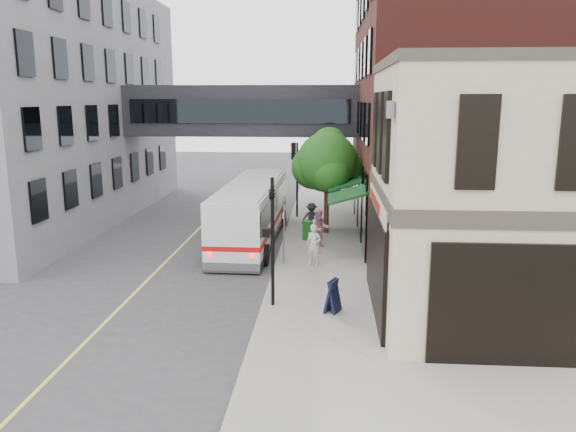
# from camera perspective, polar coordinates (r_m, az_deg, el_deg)

# --- Properties ---
(ground) EXTENTS (120.00, 120.00, 0.00)m
(ground) POSITION_cam_1_polar(r_m,az_deg,el_deg) (18.18, -3.46, -11.62)
(ground) COLOR #38383A
(ground) RESTS_ON ground
(sidewalk_main) EXTENTS (4.00, 60.00, 0.15)m
(sidewalk_main) POSITION_cam_1_polar(r_m,az_deg,el_deg) (31.35, 3.53, -1.36)
(sidewalk_main) COLOR gray
(sidewalk_main) RESTS_ON ground
(corner_building) EXTENTS (10.19, 8.12, 8.45)m
(corner_building) POSITION_cam_1_polar(r_m,az_deg,el_deg) (19.93, 23.75, 2.12)
(corner_building) COLOR #BDA990
(corner_building) RESTS_ON ground
(brick_building) EXTENTS (13.76, 18.00, 14.00)m
(brick_building) POSITION_cam_1_polar(r_m,az_deg,el_deg) (32.45, 18.21, 10.85)
(brick_building) COLOR #4E1C18
(brick_building) RESTS_ON ground
(opposite_building) EXTENTS (14.00, 24.00, 14.00)m
(opposite_building) POSITION_cam_1_polar(r_m,az_deg,el_deg) (37.80, -26.98, 10.25)
(opposite_building) COLOR slate
(opposite_building) RESTS_ON ground
(skyway_bridge) EXTENTS (14.00, 3.18, 3.00)m
(skyway_bridge) POSITION_cam_1_polar(r_m,az_deg,el_deg) (34.93, -4.63, 10.62)
(skyway_bridge) COLOR black
(skyway_bridge) RESTS_ON ground
(traffic_signal_near) EXTENTS (0.44, 0.22, 4.60)m
(traffic_signal_near) POSITION_cam_1_polar(r_m,az_deg,el_deg) (19.10, -1.69, -1.02)
(traffic_signal_near) COLOR black
(traffic_signal_near) RESTS_ON sidewalk_main
(traffic_signal_far) EXTENTS (0.53, 0.28, 4.50)m
(traffic_signal_far) POSITION_cam_1_polar(r_m,az_deg,el_deg) (33.81, 0.70, 5.24)
(traffic_signal_far) COLOR black
(traffic_signal_far) RESTS_ON sidewalk_main
(street_sign_pole) EXTENTS (0.08, 0.75, 3.00)m
(street_sign_pole) POSITION_cam_1_polar(r_m,az_deg,el_deg) (24.18, -0.42, -0.81)
(street_sign_pole) COLOR gray
(street_sign_pole) RESTS_ON sidewalk_main
(street_tree) EXTENTS (3.80, 3.20, 5.60)m
(street_tree) POSITION_cam_1_polar(r_m,az_deg,el_deg) (29.92, 3.98, 5.46)
(street_tree) COLOR #382619
(street_tree) RESTS_ON sidewalk_main
(lane_marking) EXTENTS (0.12, 40.00, 0.01)m
(lane_marking) POSITION_cam_1_polar(r_m,az_deg,el_deg) (28.43, -10.84, -3.09)
(lane_marking) COLOR #D8CC4C
(lane_marking) RESTS_ON ground
(bus) EXTENTS (2.89, 11.25, 3.01)m
(bus) POSITION_cam_1_polar(r_m,az_deg,el_deg) (28.56, -3.73, 0.64)
(bus) COLOR silver
(bus) RESTS_ON ground
(pedestrian_a) EXTENTS (0.74, 0.57, 1.79)m
(pedestrian_a) POSITION_cam_1_polar(r_m,az_deg,el_deg) (24.23, 2.61, -2.95)
(pedestrian_a) COLOR silver
(pedestrian_a) RESTS_ON sidewalk_main
(pedestrian_b) EXTENTS (0.91, 0.71, 1.86)m
(pedestrian_b) POSITION_cam_1_polar(r_m,az_deg,el_deg) (27.20, 3.22, -1.24)
(pedestrian_b) COLOR pink
(pedestrian_b) RESTS_ON sidewalk_main
(pedestrian_c) EXTENTS (1.17, 0.81, 1.65)m
(pedestrian_c) POSITION_cam_1_polar(r_m,az_deg,el_deg) (29.95, 2.40, -0.21)
(pedestrian_c) COLOR #22222A
(pedestrian_c) RESTS_ON sidewalk_main
(newspaper_box) EXTENTS (0.59, 0.55, 0.97)m
(newspaper_box) POSITION_cam_1_polar(r_m,az_deg,el_deg) (28.64, 2.08, -1.47)
(newspaper_box) COLOR #155D15
(newspaper_box) RESTS_ON sidewalk_main
(sandwich_board) EXTENTS (0.62, 0.74, 1.13)m
(sandwich_board) POSITION_cam_1_polar(r_m,az_deg,el_deg) (19.16, 4.58, -8.08)
(sandwich_board) COLOR black
(sandwich_board) RESTS_ON sidewalk_main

